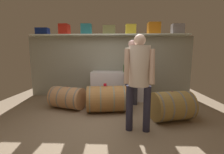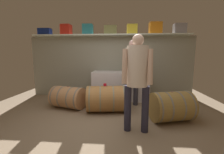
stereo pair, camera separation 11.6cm
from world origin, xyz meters
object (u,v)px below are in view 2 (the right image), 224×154
object	(u,v)px
toolcase_yellow	(132,30)
toolcase_grey	(180,29)
toolcase_teal	(88,30)
wine_glass	(136,68)
toolcase_orange	(155,28)
wine_barrel_flank	(171,106)
wine_barrel_far	(68,97)
tasting_cup	(105,85)
visitor_tasting	(137,74)
winemaker_pouring	(133,66)
toolcase_red	(66,30)
wine_bottle_green	(125,68)
toolcase_navy	(45,32)
toolcase_olive	(111,30)
work_cabinet	(120,85)
wine_barrel_near	(107,99)

from	to	relation	value
toolcase_yellow	toolcase_grey	size ratio (longest dim) A/B	0.88
toolcase_teal	wine_glass	size ratio (longest dim) A/B	2.16
toolcase_orange	toolcase_yellow	bearing A→B (deg)	178.24
wine_glass	wine_barrel_flank	xyz separation A→B (m)	(0.60, -1.58, -0.64)
toolcase_grey	wine_barrel_far	distance (m)	3.70
wine_barrel_flank	tasting_cup	bearing A→B (deg)	149.52
toolcase_yellow	visitor_tasting	size ratio (longest dim) A/B	0.18
winemaker_pouring	toolcase_red	bearing A→B (deg)	-68.14
wine_glass	visitor_tasting	xyz separation A→B (m)	(-0.15, -2.07, 0.09)
toolcase_red	wine_bottle_green	bearing A→B (deg)	-7.71
wine_bottle_green	wine_barrel_far	bearing A→B (deg)	-153.73
wine_bottle_green	wine_barrel_flank	bearing A→B (deg)	-55.12
toolcase_teal	toolcase_navy	bearing A→B (deg)	177.49
toolcase_yellow	toolcase_orange	xyz separation A→B (m)	(0.69, 0.00, 0.03)
toolcase_olive	toolcase_grey	distance (m)	2.04
toolcase_grey	work_cabinet	size ratio (longest dim) A/B	0.20
wine_glass	wine_barrel_flank	distance (m)	1.81
work_cabinet	wine_bottle_green	distance (m)	0.58
toolcase_orange	visitor_tasting	world-z (taller)	toolcase_orange
toolcase_red	toolcase_olive	bearing A→B (deg)	3.15
toolcase_orange	visitor_tasting	bearing A→B (deg)	-109.87
work_cabinet	wine_barrel_flank	xyz separation A→B (m)	(1.06, -1.46, -0.12)
toolcase_teal	tasting_cup	world-z (taller)	toolcase_teal
toolcase_red	wine_barrel_near	distance (m)	2.59
toolcase_navy	toolcase_orange	bearing A→B (deg)	-1.19
wine_barrel_far	wine_barrel_flank	world-z (taller)	wine_barrel_flank
wine_bottle_green	work_cabinet	bearing A→B (deg)	134.58
toolcase_yellow	wine_barrel_near	size ratio (longest dim) A/B	0.30
toolcase_teal	wine_bottle_green	bearing A→B (deg)	-19.43
toolcase_red	wine_glass	bearing A→B (deg)	0.81
work_cabinet	tasting_cup	world-z (taller)	work_cabinet
toolcase_red	visitor_tasting	bearing A→B (deg)	-44.00
wine_glass	winemaker_pouring	bearing A→B (deg)	-101.05
tasting_cup	wine_barrel_near	bearing A→B (deg)	-0.00
wine_barrel_flank	visitor_tasting	world-z (taller)	visitor_tasting
toolcase_olive	work_cabinet	size ratio (longest dim) A/B	0.22
wine_bottle_green	wine_barrel_flank	world-z (taller)	wine_bottle_green
toolcase_orange	wine_glass	xyz separation A→B (m)	(-0.55, -0.09, -1.18)
toolcase_teal	wine_barrel_flank	size ratio (longest dim) A/B	0.34
wine_barrel_near	toolcase_olive	bearing A→B (deg)	82.84
wine_barrel_flank	tasting_cup	xyz separation A→B (m)	(-1.41, 0.42, 0.35)
toolcase_grey	visitor_tasting	distance (m)	2.79
toolcase_grey	winemaker_pouring	distance (m)	1.94
wine_barrel_flank	winemaker_pouring	distance (m)	1.34
toolcase_navy	toolcase_yellow	bearing A→B (deg)	-1.19
wine_bottle_green	toolcase_teal	bearing A→B (deg)	163.08
winemaker_pouring	wine_barrel_near	bearing A→B (deg)	-12.26
toolcase_yellow	tasting_cup	distance (m)	2.03
wine_bottle_green	toolcase_yellow	bearing A→B (deg)	61.89
toolcase_navy	toolcase_orange	xyz separation A→B (m)	(3.39, 0.00, 0.07)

